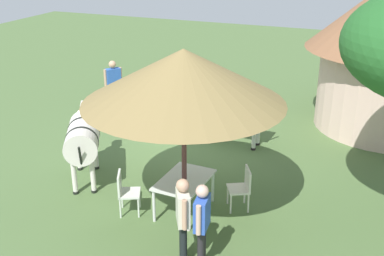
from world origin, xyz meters
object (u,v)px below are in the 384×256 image
Objects in this scene: zebra_nearest_camera at (83,137)px; zebra_by_umbrella at (235,108)px; guest_beside_umbrella at (202,219)px; guest_behind_table at (183,214)px; patio_dining_table at (184,183)px; shade_umbrella at (184,76)px; patio_chair_near_lawn at (243,186)px; standing_watcher at (113,82)px; patio_chair_west_end at (125,190)px.

zebra_by_umbrella is (-3.21, 2.55, -0.06)m from zebra_nearest_camera.
guest_behind_table is at bearing 82.83° from guest_beside_umbrella.
guest_beside_umbrella reaches higher than patio_dining_table.
guest_beside_umbrella is (1.51, 0.95, -1.91)m from shade_umbrella.
guest_behind_table reaches higher than zebra_by_umbrella.
patio_dining_table is 0.69× the size of zebra_nearest_camera.
shade_umbrella is 2.63m from patio_chair_near_lawn.
guest_beside_umbrella reaches higher than patio_chair_near_lawn.
zebra_nearest_camera reaches higher than patio_chair_near_lawn.
zebra_nearest_camera reaches higher than zebra_by_umbrella.
guest_behind_table is (1.51, 0.61, 0.32)m from patio_dining_table.
standing_watcher is (-6.05, -5.23, 0.05)m from guest_beside_umbrella.
standing_watcher is 0.85× the size of zebra_nearest_camera.
patio_chair_west_end is at bearing -65.26° from shade_umbrella.
patio_chair_west_end is 5.99m from standing_watcher.
zebra_by_umbrella reaches higher than patio_chair_near_lawn.
patio_chair_west_end is at bearing -150.09° from guest_behind_table.
patio_chair_west_end is 1.87m from zebra_nearest_camera.
guest_behind_table is 5.17m from zebra_by_umbrella.
patio_dining_table is 1.20m from patio_chair_west_end.
standing_watcher is at bearing 82.20° from zebra_nearest_camera.
standing_watcher is (-4.54, -4.28, -1.87)m from shade_umbrella.
patio_chair_west_end is 2.30m from guest_beside_umbrella.
patio_chair_west_end is 2.02m from guest_behind_table.
shade_umbrella reaches higher than guest_behind_table.
guest_behind_table is at bearing -168.76° from zebra_by_umbrella.
guest_behind_table is (-0.00, -0.34, 0.02)m from guest_beside_umbrella.
standing_watcher is 0.77× the size of zebra_by_umbrella.
standing_watcher reaches higher than guest_beside_umbrella.
patio_chair_near_lawn is at bearing 91.35° from patio_chair_west_end.
zebra_by_umbrella reaches higher than patio_dining_table.
patio_chair_near_lawn is 2.11m from guest_beside_umbrella.
shade_umbrella is at bearing 172.82° from guest_behind_table.
patio_chair_near_lawn is 1.00× the size of patio_chair_west_end.
zebra_by_umbrella is (-4.11, 1.01, 0.48)m from patio_chair_west_end.
standing_watcher is (-4.54, -4.28, 0.35)m from patio_dining_table.
patio_chair_west_end is 4.26m from zebra_by_umbrella.
patio_dining_table is at bearing -165.96° from shade_umbrella.
guest_beside_umbrella is at bearing -165.09° from zebra_by_umbrella.
patio_dining_table is 0.86× the size of guest_beside_umbrella.
guest_behind_table is at bearing -60.38° from zebra_nearest_camera.
guest_beside_umbrella is (1.51, 0.95, 0.30)m from patio_dining_table.
patio_chair_near_lawn is (-0.55, 1.05, -0.13)m from patio_dining_table.
patio_dining_table is 1.66m from guest_behind_table.
zebra_by_umbrella is (-3.07, -1.12, 0.48)m from patio_chair_near_lawn.
guest_behind_table is 0.97× the size of standing_watcher.
patio_dining_table is at bearing 90.00° from patio_chair_west_end.
zebra_by_umbrella is (-5.13, -1.01, 0.05)m from guest_beside_umbrella.
patio_chair_west_end is 0.56× the size of guest_behind_table.
guest_beside_umbrella is at bearing -57.94° from zebra_nearest_camera.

